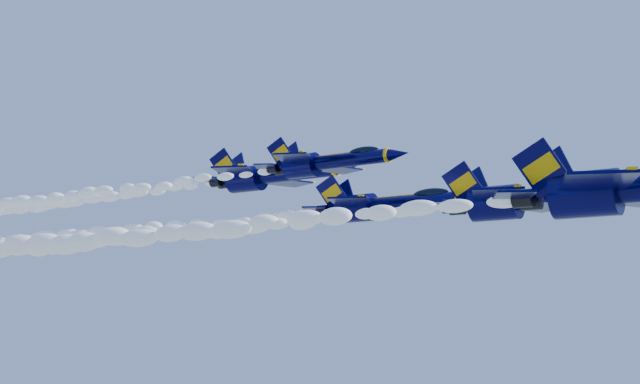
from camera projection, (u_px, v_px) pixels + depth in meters
The scene contains 9 objects.
smoke_trail_jet_lead at pixel (151, 235), 63.41m from camera, with size 54.85×2.05×1.84m, color white.
jet_second at pixel (540, 198), 56.90m from camera, with size 14.99×12.30×5.57m.
smoke_trail_jet_second at pixel (151, 235), 75.05m from camera, with size 54.85×1.91×1.72m, color white.
jet_third at pixel (388, 204), 75.52m from camera, with size 15.58×12.78×5.79m.
smoke_trail_jet_third at pixel (104, 233), 93.81m from camera, with size 54.85×1.98×1.79m, color white.
jet_fourth at pixel (328, 162), 83.04m from camera, with size 14.89×12.22×5.53m.
smoke_trail_jet_fourth at pixel (78, 196), 101.18m from camera, with size 54.85×1.90×1.71m, color white.
jet_fifth at pixel (274, 175), 96.64m from camera, with size 18.67×15.31×6.94m.
smoke_trail_jet_fifth at pixel (53, 204), 115.64m from camera, with size 54.85×2.38×2.14m, color white.
Camera 1 is at (31.05, -58.41, 141.99)m, focal length 50.00 mm.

